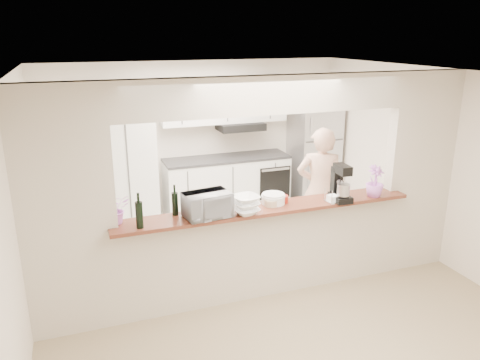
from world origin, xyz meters
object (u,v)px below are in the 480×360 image
refrigerator (313,155)px  person (320,191)px  toaster_oven (207,205)px  stand_mixer (341,184)px

refrigerator → person: bearing=-116.3°
toaster_oven → stand_mixer: stand_mixer is taller
refrigerator → toaster_oven: (-2.75, -2.75, 0.37)m
refrigerator → stand_mixer: refrigerator is taller
stand_mixer → person: bearing=72.6°
stand_mixer → person: 1.10m
refrigerator → person: 2.02m
toaster_oven → person: (1.86, 0.94, -0.36)m
stand_mixer → refrigerator: bearing=66.7°
person → toaster_oven: bearing=52.6°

